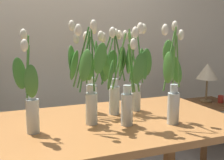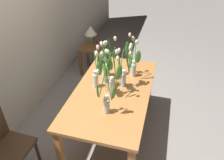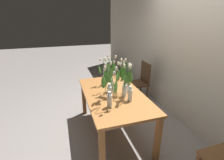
% 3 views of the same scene
% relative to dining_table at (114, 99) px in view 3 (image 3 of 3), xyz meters
% --- Properties ---
extents(ground_plane, '(18.00, 18.00, 0.00)m').
position_rel_dining_table_xyz_m(ground_plane, '(0.00, 0.00, -0.65)').
color(ground_plane, gray).
extents(room_wall_rear, '(9.00, 0.10, 2.70)m').
position_rel_dining_table_xyz_m(room_wall_rear, '(0.00, 1.38, 0.70)').
color(room_wall_rear, beige).
rests_on(room_wall_rear, ground).
extents(dining_table, '(1.60, 0.90, 0.74)m').
position_rel_dining_table_xyz_m(dining_table, '(0.00, 0.00, 0.00)').
color(dining_table, '#B7753D').
rests_on(dining_table, ground).
extents(tulip_vase_0, '(0.24, 0.24, 0.57)m').
position_rel_dining_table_xyz_m(tulip_vase_0, '(0.12, 0.14, 0.33)').
color(tulip_vase_0, silver).
rests_on(tulip_vase_0, dining_table).
extents(tulip_vase_1, '(0.23, 0.18, 0.55)m').
position_rel_dining_table_xyz_m(tulip_vase_1, '(0.00, 0.18, 0.30)').
color(tulip_vase_1, silver).
rests_on(tulip_vase_1, dining_table).
extents(tulip_vase_2, '(0.13, 0.22, 0.54)m').
position_rel_dining_table_xyz_m(tulip_vase_2, '(-0.40, -0.04, 0.27)').
color(tulip_vase_2, silver).
rests_on(tulip_vase_2, dining_table).
extents(tulip_vase_3, '(0.22, 0.23, 0.59)m').
position_rel_dining_table_xyz_m(tulip_vase_3, '(-0.09, -0.02, 0.34)').
color(tulip_vase_3, silver).
rests_on(tulip_vase_3, dining_table).
extents(tulip_vase_4, '(0.21, 0.22, 0.59)m').
position_rel_dining_table_xyz_m(tulip_vase_4, '(0.37, -0.17, 0.31)').
color(tulip_vase_4, silver).
rests_on(tulip_vase_4, dining_table).
extents(tulip_vase_5, '(0.20, 0.18, 0.57)m').
position_rel_dining_table_xyz_m(tulip_vase_5, '(0.28, 0.14, 0.31)').
color(tulip_vase_5, silver).
rests_on(tulip_vase_5, dining_table).
extents(tulip_vase_6, '(0.24, 0.16, 0.57)m').
position_rel_dining_table_xyz_m(tulip_vase_6, '(0.12, -0.13, 0.32)').
color(tulip_vase_6, silver).
rests_on(tulip_vase_6, dining_table).
extents(dining_chair, '(0.41, 0.41, 0.93)m').
position_rel_dining_table_xyz_m(dining_chair, '(-0.90, 0.95, -0.12)').
color(dining_chair, '#4C331E').
rests_on(dining_chair, ground).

